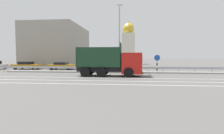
{
  "coord_description": "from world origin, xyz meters",
  "views": [
    {
      "loc": [
        1.73,
        -21.34,
        2.18
      ],
      "look_at": [
        -0.38,
        0.07,
        0.89
      ],
      "focal_mm": 28.0,
      "sensor_mm": 36.0,
      "label": 1
    }
  ],
  "objects": [
    {
      "name": "lane_strip_2",
      "position": [
        -0.51,
        -7.88,
        0.0
      ],
      "size": [
        55.88,
        0.16,
        0.01
      ],
      "primitive_type": "cube",
      "color": "silver",
      "rests_on": "ground_plane"
    },
    {
      "name": "background_building_0",
      "position": [
        -14.32,
        17.47,
        4.48
      ],
      "size": [
        10.48,
        15.54,
        8.96
      ],
      "primitive_type": "cube",
      "color": "gray",
      "rests_on": "ground_plane"
    },
    {
      "name": "church_tower",
      "position": [
        1.47,
        29.03,
        5.71
      ],
      "size": [
        3.6,
        3.6,
        12.58
      ],
      "color": "silver",
      "rests_on": "ground_plane"
    },
    {
      "name": "parked_car_3",
      "position": [
        -3.42,
        6.65,
        0.77
      ],
      "size": [
        4.82,
        2.18,
        1.54
      ],
      "rotation": [
        0.0,
        0.0,
        1.51
      ],
      "color": "gray",
      "rests_on": "ground_plane"
    },
    {
      "name": "ground_plane",
      "position": [
        0.0,
        0.0,
        0.0
      ],
      "size": [
        320.0,
        320.0,
        0.0
      ],
      "primitive_type": "plane",
      "color": "#605E5B"
    },
    {
      "name": "median_road_sign",
      "position": [
        5.37,
        2.05,
        1.31
      ],
      "size": [
        0.81,
        0.16,
        2.43
      ],
      "color": "white",
      "rests_on": "ground_plane"
    },
    {
      "name": "lane_strip_0",
      "position": [
        -0.51,
        -3.72,
        0.0
      ],
      "size": [
        55.88,
        0.16,
        0.01
      ],
      "primitive_type": "cube",
      "color": "silver",
      "rests_on": "ground_plane"
    },
    {
      "name": "street_lamp_1",
      "position": [
        0.41,
        1.98,
        4.81
      ],
      "size": [
        0.72,
        2.23,
        8.65
      ],
      "color": "#ADADB2",
      "rests_on": "ground_plane"
    },
    {
      "name": "lane_strip_1",
      "position": [
        -0.51,
        -5.91,
        0.0
      ],
      "size": [
        55.88,
        0.16,
        0.01
      ],
      "primitive_type": "cube",
      "color": "silver",
      "rests_on": "ground_plane"
    },
    {
      "name": "median_guardrail",
      "position": [
        0.0,
        3.17,
        0.57
      ],
      "size": [
        55.88,
        0.09,
        0.78
      ],
      "color": "#9EA0A5",
      "rests_on": "ground_plane"
    },
    {
      "name": "parked_car_2",
      "position": [
        -9.44,
        6.73,
        0.66
      ],
      "size": [
        4.66,
        2.05,
        1.25
      ],
      "rotation": [
        0.0,
        0.0,
        -1.58
      ],
      "color": "#B27A14",
      "rests_on": "ground_plane"
    },
    {
      "name": "median_island",
      "position": [
        0.0,
        2.05,
        0.09
      ],
      "size": [
        30.74,
        1.1,
        0.18
      ],
      "primitive_type": "cube",
      "color": "gray",
      "rests_on": "ground_plane"
    },
    {
      "name": "parked_car_1",
      "position": [
        -15.73,
        6.85,
        0.69
      ],
      "size": [
        4.82,
        2.13,
        1.32
      ],
      "rotation": [
        0.0,
        0.0,
        -1.6
      ],
      "color": "#B27A14",
      "rests_on": "ground_plane"
    },
    {
      "name": "dump_truck",
      "position": [
        0.47,
        -1.92,
        1.34
      ],
      "size": [
        7.25,
        2.75,
        3.68
      ],
      "rotation": [
        0.0,
        0.0,
        -1.57
      ],
      "color": "red",
      "rests_on": "ground_plane"
    }
  ]
}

